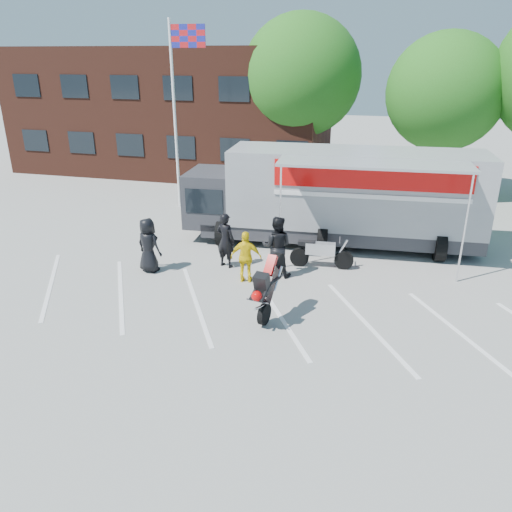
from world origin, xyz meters
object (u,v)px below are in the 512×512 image
at_px(tree_left, 301,76).
at_px(spectator_leather_b, 226,240).
at_px(spectator_hivis, 246,257).
at_px(stunt_bike_rider, 274,315).
at_px(spectator_leather_a, 148,245).
at_px(flagpole, 179,93).
at_px(tree_mid, 445,93).
at_px(spectator_leather_c, 277,247).
at_px(transporter_truck, 337,243).
at_px(parked_motorcycle, 321,267).

xyz_separation_m(tree_left, spectator_leather_b, (-0.19, -12.25, -4.64)).
bearing_deg(spectator_hivis, stunt_bike_rider, 117.02).
distance_m(tree_left, spectator_leather_a, 14.26).
distance_m(flagpole, tree_mid, 12.31).
relative_size(flagpole, stunt_bike_rider, 4.11).
xyz_separation_m(stunt_bike_rider, spectator_leather_b, (-2.31, 2.87, 0.92)).
distance_m(spectator_leather_a, spectator_hivis, 3.27).
bearing_deg(flagpole, stunt_bike_rider, -55.06).
bearing_deg(stunt_bike_rider, spectator_leather_b, 139.92).
height_order(spectator_leather_c, spectator_hivis, spectator_leather_c).
bearing_deg(transporter_truck, tree_left, 105.52).
distance_m(tree_left, stunt_bike_rider, 16.24).
relative_size(stunt_bike_rider, spectator_hivis, 1.19).
xyz_separation_m(spectator_leather_b, spectator_leather_c, (1.79, -0.30, 0.06)).
xyz_separation_m(flagpole, spectator_leather_b, (4.05, -6.25, -4.13)).
distance_m(tree_mid, spectator_leather_a, 16.01).
distance_m(tree_left, tree_mid, 7.10).
relative_size(parked_motorcycle, stunt_bike_rider, 1.10).
distance_m(spectator_leather_a, spectator_leather_c, 4.13).
bearing_deg(spectator_hivis, spectator_leather_b, -53.35).
relative_size(parked_motorcycle, spectator_leather_c, 1.08).
distance_m(stunt_bike_rider, spectator_leather_a, 5.04).
bearing_deg(tree_left, spectator_hivis, -86.59).
xyz_separation_m(parked_motorcycle, spectator_leather_a, (-5.38, -1.71, 0.90)).
bearing_deg(tree_mid, spectator_leather_a, -127.73).
bearing_deg(spectator_leather_a, stunt_bike_rider, 174.89).
height_order(parked_motorcycle, spectator_leather_a, spectator_leather_a).
height_order(tree_left, spectator_hivis, tree_left).
xyz_separation_m(flagpole, tree_left, (4.24, 6.00, 0.51)).
relative_size(tree_left, spectator_hivis, 5.28).
bearing_deg(spectator_leather_c, spectator_hivis, 36.45).
bearing_deg(tree_left, spectator_leather_b, -90.89).
distance_m(tree_mid, spectator_hivis, 14.32).
bearing_deg(spectator_hivis, parked_motorcycle, -149.53).
distance_m(parked_motorcycle, stunt_bike_rider, 3.66).
xyz_separation_m(transporter_truck, spectator_leather_b, (-3.37, -3.18, 0.92)).
distance_m(stunt_bike_rider, spectator_leather_c, 2.80).
distance_m(tree_mid, spectator_leather_c, 13.35).
bearing_deg(tree_mid, spectator_leather_b, -122.59).
height_order(tree_mid, spectator_leather_b, tree_mid).
xyz_separation_m(parked_motorcycle, spectator_leather_b, (-3.09, -0.71, 0.92)).
bearing_deg(spectator_leather_c, tree_left, -86.66).
height_order(parked_motorcycle, spectator_leather_b, spectator_leather_b).
relative_size(tree_mid, spectator_leather_c, 3.88).
xyz_separation_m(tree_left, spectator_hivis, (0.79, -13.23, -4.75)).
bearing_deg(stunt_bike_rider, tree_mid, 81.95).
relative_size(parked_motorcycle, spectator_leather_b, 1.16).
bearing_deg(spectator_leather_b, parked_motorcycle, -149.27).
bearing_deg(tree_mid, tree_left, 171.87).
relative_size(transporter_truck, spectator_leather_b, 5.92).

